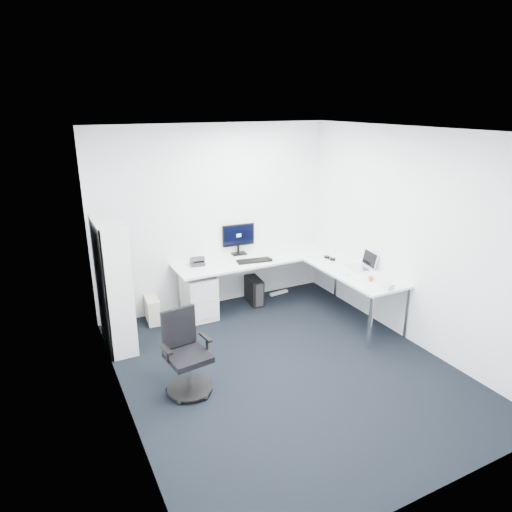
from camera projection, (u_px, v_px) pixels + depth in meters
name	position (u px, v px, depth m)	size (l,w,h in m)	color
ground	(285.00, 368.00, 5.37)	(4.20, 4.20, 0.00)	black
ceiling	(290.00, 131.00, 4.50)	(4.20, 4.20, 0.00)	white
wall_back	(215.00, 218.00, 6.71)	(3.60, 0.02, 2.70)	white
wall_front	(441.00, 348.00, 3.16)	(3.60, 0.02, 2.70)	white
wall_left	(118.00, 289.00, 4.17)	(0.02, 4.20, 2.70)	white
wall_right	(411.00, 238.00, 5.70)	(0.02, 4.20, 2.70)	white
l_desk	(270.00, 289.00, 6.67)	(2.57, 1.44, 0.75)	silver
drawer_pedestal	(199.00, 296.00, 6.56)	(0.42, 0.52, 0.64)	silver
bookshelf	(114.00, 285.00, 5.64)	(0.32, 0.82, 1.64)	silver
task_chair	(188.00, 355.00, 4.78)	(0.51, 0.51, 0.91)	black
black_pc_tower	(254.00, 291.00, 7.05)	(0.18, 0.41, 0.40)	black
beige_pc_tower	(153.00, 310.00, 6.45)	(0.17, 0.38, 0.36)	beige
power_strip	(279.00, 293.00, 7.43)	(0.33, 0.06, 0.04)	silver
monitor	(239.00, 239.00, 6.93)	(0.50, 0.16, 0.48)	black
black_keyboard	(254.00, 261.00, 6.68)	(0.50, 0.18, 0.02)	black
mouse	(269.00, 259.00, 6.72)	(0.06, 0.10, 0.03)	black
desk_phone	(197.00, 260.00, 6.52)	(0.19, 0.19, 0.13)	#272729
laptop	(357.00, 261.00, 6.35)	(0.34, 0.33, 0.24)	silver
white_keyboard	(338.00, 271.00, 6.30)	(0.11, 0.38, 0.01)	silver
headphones	(330.00, 257.00, 6.78)	(0.12, 0.19, 0.05)	black
orange_fruit	(371.00, 278.00, 5.95)	(0.07, 0.07, 0.07)	#D04E12
tissue_box	(385.00, 285.00, 5.72)	(0.11, 0.20, 0.07)	silver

